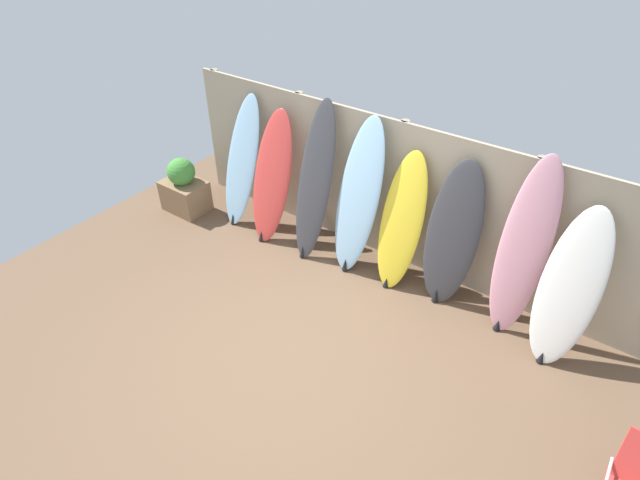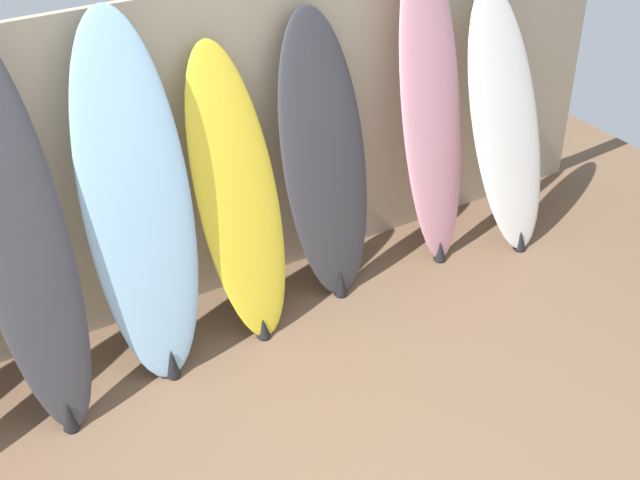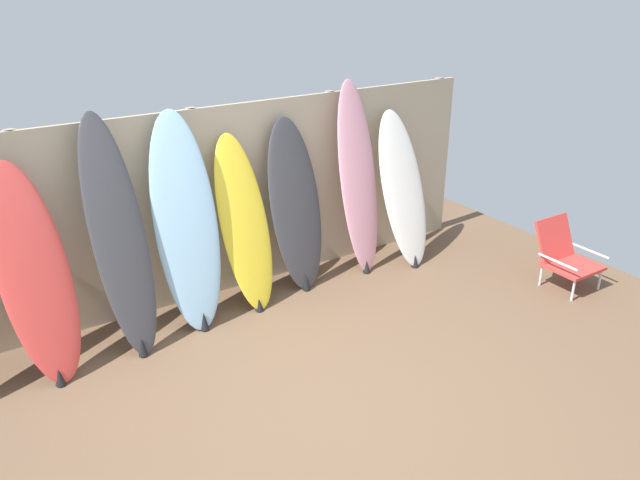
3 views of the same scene
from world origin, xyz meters
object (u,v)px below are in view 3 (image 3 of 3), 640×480
Objects in this scene: surfboard_white_7 at (403,190)px; beach_chair at (564,254)px; surfboard_pink_6 at (358,180)px; surfboard_charcoal_2 at (119,239)px; surfboard_charcoal_5 at (296,207)px; surfboard_red_1 at (34,275)px; surfboard_skyblue_3 at (186,225)px; surfboard_yellow_4 at (244,225)px.

surfboard_white_7 reaches higher than beach_chair.
surfboard_pink_6 reaches higher than beach_chair.
surfboard_charcoal_2 is 1.16× the size of surfboard_charcoal_5.
surfboard_skyblue_3 is at bearing 3.75° from surfboard_red_1.
surfboard_skyblue_3 is at bearing -176.62° from surfboard_yellow_4.
surfboard_skyblue_3 is 0.96× the size of surfboard_pink_6.
surfboard_skyblue_3 reaches higher than surfboard_yellow_4.
surfboard_skyblue_3 is 1.12× the size of surfboard_charcoal_5.
surfboard_red_1 is 0.99× the size of surfboard_charcoal_5.
surfboard_pink_6 is at bearing 2.24° from surfboard_yellow_4.
surfboard_red_1 is 1.04× the size of surfboard_yellow_4.
surfboard_pink_6 is (0.73, -0.01, 0.14)m from surfboard_charcoal_5.
beach_chair is (4.58, -1.26, -0.49)m from surfboard_red_1.
surfboard_charcoal_5 is 1.24m from surfboard_white_7.
surfboard_red_1 is at bearing -176.36° from surfboard_yellow_4.
surfboard_pink_6 is (2.44, 0.14, 0.01)m from surfboard_charcoal_2.
surfboard_red_1 is 2.37m from surfboard_charcoal_5.
surfboard_charcoal_5 reaches higher than beach_chair.
surfboard_skyblue_3 is (1.23, 0.08, 0.10)m from surfboard_red_1.
surfboard_skyblue_3 is at bearing -175.24° from surfboard_charcoal_5.
surfboard_red_1 is 3.60m from surfboard_white_7.
surfboard_skyblue_3 is 1.86m from surfboard_pink_6.
surfboard_white_7 is (2.94, 0.04, -0.16)m from surfboard_charcoal_2.
surfboard_yellow_4 is 1.00× the size of surfboard_white_7.
surfboard_red_1 is 1.79m from surfboard_yellow_4.
beach_chair is (0.98, -1.32, -0.46)m from surfboard_white_7.
surfboard_skyblue_3 reaches higher than surfboard_charcoal_5.
surfboard_skyblue_3 reaches higher than surfboard_white_7.
surfboard_white_7 is at bearing -5.08° from surfboard_charcoal_5.
surfboard_charcoal_2 is 0.58m from surfboard_skyblue_3.
surfboard_pink_6 is at bearing 3.30° from surfboard_charcoal_2.
surfboard_red_1 is 0.85× the size of surfboard_pink_6.
surfboard_charcoal_2 is at bearing -174.42° from surfboard_skyblue_3.
surfboard_yellow_4 is at bearing 3.64° from surfboard_red_1.
surfboard_yellow_4 is at bearing 164.89° from beach_chair.
surfboard_white_7 is 2.46× the size of beach_chair.
surfboard_white_7 is (0.51, -0.10, -0.17)m from surfboard_pink_6.
surfboard_yellow_4 is 1.81m from surfboard_white_7.
surfboard_pink_6 is at bearing 2.58° from surfboard_skyblue_3.
surfboard_charcoal_5 is (2.36, 0.18, 0.00)m from surfboard_red_1.
surfboard_pink_6 is (1.30, 0.05, 0.18)m from surfboard_yellow_4.
surfboard_red_1 is at bearing -177.87° from surfboard_charcoal_2.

